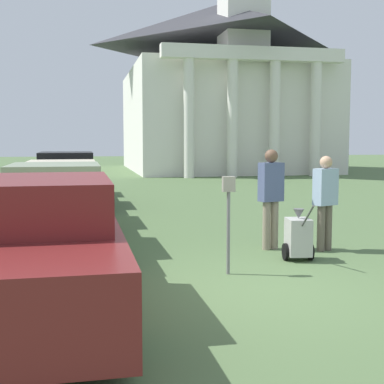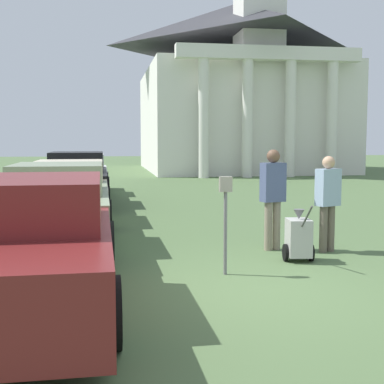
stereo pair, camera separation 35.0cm
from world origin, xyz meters
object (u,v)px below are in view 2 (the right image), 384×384
parked_car_white (82,175)px  person_worker (273,193)px  parked_car_cream (70,193)px  parking_meter (226,207)px  parked_car_maroon (33,245)px  person_supervisor (328,198)px  parked_car_black (78,180)px  parked_car_sage (60,207)px  church (237,79)px  equipment_cart (299,237)px

parked_car_white → person_worker: (3.78, -10.79, 0.34)m
parked_car_cream → parked_car_white: bearing=89.5°
parked_car_cream → parking_meter: bearing=-66.3°
parked_car_white → parked_car_cream: bearing=-90.5°
parked_car_maroon → person_supervisor: bearing=25.5°
parked_car_cream → parked_car_black: 3.44m
parked_car_maroon → person_worker: size_ratio=2.94×
parked_car_white → person_worker: 11.43m
parked_car_sage → parked_car_black: bearing=89.5°
person_worker → church: church is taller
parked_car_white → person_supervisor: 12.04m
parked_car_black → parking_meter: (2.56, -9.14, 0.26)m
parked_car_black → person_worker: size_ratio=2.90×
parked_car_maroon → parking_meter: 2.76m
person_worker → equipment_cart: bearing=84.4°
parked_car_black → equipment_cart: parked_car_black is taller
parked_car_white → church: (9.39, 14.56, 5.23)m
parked_car_black → person_worker: 8.45m
parked_car_maroon → parked_car_white: parked_car_maroon is taller
parked_car_black → equipment_cart: (3.92, -8.48, -0.35)m
parked_car_maroon → parked_car_black: 10.13m
parked_car_maroon → parked_car_cream: size_ratio=1.06×
person_supervisor → parking_meter: bearing=10.9°
parked_car_sage → parked_car_black: size_ratio=0.93×
parked_car_maroon → parking_meter: (2.56, 0.99, 0.28)m
parked_car_maroon → parked_car_white: 13.36m
person_worker → equipment_cart: (0.15, -0.93, -0.64)m
parking_meter → person_supervisor: bearing=31.3°
parked_car_maroon → parked_car_sage: (-0.00, 3.65, -0.00)m
church → person_worker: bearing=-102.5°
person_worker → person_supervisor: 0.95m
parking_meter → church: bearing=75.8°
parked_car_cream → equipment_cart: (3.92, -5.04, -0.29)m
parked_car_maroon → parked_car_white: bearing=89.5°
parked_car_maroon → equipment_cart: size_ratio=5.27×
parked_car_white → equipment_cart: 12.36m
parked_car_cream → parked_car_black: (0.00, 3.44, 0.05)m
parked_car_maroon → church: size_ratio=0.21×
parked_car_white → parking_meter: parked_car_white is taller
parked_car_sage → parked_car_white: parked_car_sage is taller
parked_car_sage → person_supervisor: 4.88m
parked_car_sage → parked_car_black: parked_car_black is taller
parked_car_sage → parking_meter: 3.70m
parked_car_black → church: church is taller
equipment_cart → parked_car_maroon: bearing=-150.9°
parked_car_white → equipment_cart: size_ratio=4.62×
parking_meter → parked_car_white: bearing=101.7°
parked_car_maroon → person_supervisor: size_ratio=3.14×
parked_car_black → person_supervisor: person_supervisor is taller
parked_car_sage → parked_car_maroon: bearing=-90.5°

